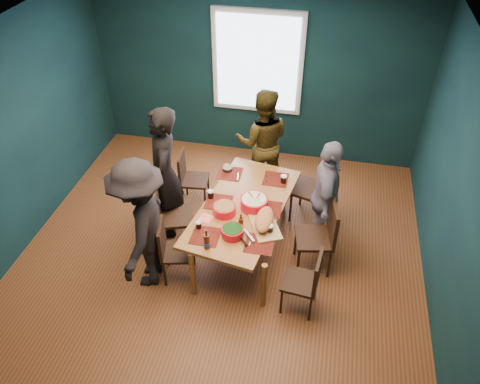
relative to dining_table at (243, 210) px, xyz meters
The scene contains 26 objects.
room 0.78m from the dining_table, behind, with size 5.01×5.01×2.71m.
dining_table is the anchor object (origin of this frame).
chair_left_far 1.20m from the dining_table, 141.14° to the left, with size 0.41×0.41×0.82m.
chair_left_mid 0.94m from the dining_table, behind, with size 0.55×0.55×0.97m.
chair_left_near 0.98m from the dining_table, 138.70° to the right, with size 0.45×0.45×0.82m.
chair_right_far 1.14m from the dining_table, 40.76° to the left, with size 0.56×0.56×1.01m.
chair_right_mid 0.98m from the dining_table, ahead, with size 0.51×0.51×0.95m.
chair_right_near 1.19m from the dining_table, 41.94° to the right, with size 0.41×0.41×0.83m.
person_far_left 1.08m from the dining_table, behind, with size 0.66×0.43×1.80m, color black.
person_back 1.32m from the dining_table, 89.68° to the left, with size 0.77×0.60×1.59m, color black.
person_right 1.01m from the dining_table, 16.85° to the left, with size 0.90×0.37×1.54m, color silver.
person_near_left 1.25m from the dining_table, 144.20° to the right, with size 1.09×0.62×1.68m, color black.
bowl_salad 0.29m from the dining_table, 137.22° to the right, with size 0.27×0.27×0.11m.
bowl_dumpling 0.19m from the dining_table, ahead, with size 0.33×0.33×0.31m.
bowl_herbs 0.54m from the dining_table, 91.47° to the right, with size 0.25×0.25×0.11m.
cutting_board 0.44m from the dining_table, 43.62° to the right, with size 0.49×0.72×0.15m.
small_bowl 0.75m from the dining_table, 117.89° to the left, with size 0.13×0.13×0.05m.
beer_bottle_a 0.82m from the dining_table, 107.47° to the right, with size 0.07×0.07×0.26m.
beer_bottle_b 0.44m from the dining_table, 82.03° to the right, with size 0.06×0.06×0.22m.
cola_glass_a 0.65m from the dining_table, 130.25° to the right, with size 0.07×0.07×0.09m.
cola_glass_b 0.57m from the dining_table, 45.43° to the right, with size 0.08×0.08×0.11m.
cola_glass_c 0.70m from the dining_table, 53.47° to the left, with size 0.08×0.08×0.11m.
cola_glass_d 0.44m from the dining_table, behind, with size 0.08×0.08×0.11m.
napkin_a 0.33m from the dining_table, ahead, with size 0.13×0.13×0.00m, color #FF776B.
napkin_b 0.50m from the dining_table, 140.53° to the right, with size 0.15×0.15×0.00m, color #FF776B.
napkin_c 0.79m from the dining_table, 62.49° to the right, with size 0.12×0.12×0.00m, color #FF776B.
Camera 1 is at (1.10, -3.98, 4.35)m, focal length 35.00 mm.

